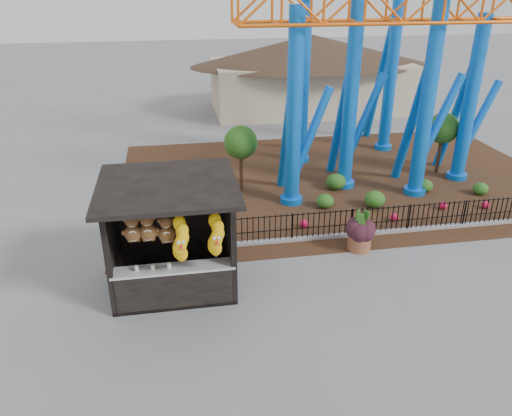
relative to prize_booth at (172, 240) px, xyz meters
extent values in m
plane|color=slate|center=(3.00, -0.92, -1.53)|extent=(120.00, 120.00, 0.00)
cube|color=#331E11|center=(7.00, 7.08, -1.52)|extent=(18.00, 12.00, 0.02)
cube|color=gray|center=(7.00, 2.08, -1.47)|extent=(18.00, 0.18, 0.12)
cube|color=black|center=(0.00, 0.28, -1.48)|extent=(3.20, 2.60, 0.10)
cube|color=black|center=(0.00, 1.52, -0.03)|extent=(3.20, 0.12, 3.00)
cube|color=black|center=(-1.54, 0.28, -0.03)|extent=(0.12, 2.60, 3.00)
cube|color=black|center=(1.54, 0.28, -0.03)|extent=(0.12, 2.60, 3.00)
cube|color=black|center=(0.00, 0.03, 1.53)|extent=(3.50, 3.40, 0.12)
cube|color=black|center=(-1.53, -0.95, -0.03)|extent=(0.14, 0.14, 3.00)
cube|color=black|center=(1.53, -0.95, -0.03)|extent=(0.14, 0.14, 3.00)
cube|color=black|center=(0.00, -0.77, -0.98)|extent=(3.00, 0.50, 1.10)
cube|color=#BCBCC1|center=(0.00, -0.77, -0.41)|extent=(3.10, 0.55, 0.06)
cylinder|color=black|center=(0.00, -1.17, 1.32)|extent=(2.90, 0.04, 0.04)
cylinder|color=blue|center=(4.50, 5.08, 1.97)|extent=(0.56, 0.56, 7.00)
cylinder|color=blue|center=(4.50, 5.08, -1.41)|extent=(0.84, 0.84, 0.24)
cylinder|color=blue|center=(7.00, 6.28, 2.12)|extent=(0.56, 0.56, 7.30)
cylinder|color=blue|center=(7.00, 6.28, -1.41)|extent=(0.84, 0.84, 0.24)
cylinder|color=blue|center=(9.50, 5.08, 2.22)|extent=(0.56, 0.56, 7.50)
cylinder|color=blue|center=(9.50, 5.08, -1.41)|extent=(0.84, 0.84, 0.24)
cylinder|color=blue|center=(12.00, 6.28, 1.77)|extent=(0.56, 0.56, 6.60)
cylinder|color=blue|center=(12.00, 6.28, -1.41)|extent=(0.84, 0.84, 0.24)
cylinder|color=blue|center=(6.00, 9.58, 3.22)|extent=(0.56, 0.56, 9.50)
cylinder|color=blue|center=(6.00, 9.58, -1.41)|extent=(0.84, 0.84, 0.24)
cylinder|color=blue|center=(10.50, 10.58, 3.72)|extent=(0.56, 0.56, 10.50)
cylinder|color=blue|center=(10.50, 10.58, -1.41)|extent=(0.84, 0.84, 0.24)
cylinder|color=blue|center=(4.50, 5.98, 1.10)|extent=(0.36, 2.21, 5.85)
cylinder|color=blue|center=(5.20, 5.38, 0.92)|extent=(1.62, 0.32, 3.73)
cylinder|color=blue|center=(7.00, 7.18, 1.21)|extent=(0.36, 2.29, 6.10)
cylinder|color=blue|center=(7.70, 6.58, 1.03)|extent=(1.67, 0.32, 3.88)
cylinder|color=blue|center=(9.50, 5.98, 1.29)|extent=(0.36, 2.34, 6.26)
cylinder|color=blue|center=(10.20, 5.38, 1.10)|extent=(1.71, 0.32, 3.99)
cylinder|color=blue|center=(12.00, 7.18, 0.95)|extent=(0.36, 2.10, 5.53)
cylinder|color=blue|center=(12.70, 6.58, 0.78)|extent=(1.54, 0.32, 3.52)
cylinder|color=brown|center=(5.75, 1.22, -1.23)|extent=(0.90, 0.90, 0.59)
ellipsoid|color=black|center=(5.75, 1.22, -0.62)|extent=(0.70, 0.70, 0.64)
imported|color=#2E5A1A|center=(5.98, 1.40, -1.13)|extent=(0.90, 0.85, 0.80)
ellipsoid|color=#265619|center=(5.61, 4.39, -1.25)|extent=(0.64, 0.64, 0.51)
ellipsoid|color=#265619|center=(7.43, 4.12, -1.20)|extent=(0.77, 0.77, 0.62)
ellipsoid|color=#265619|center=(9.96, 5.17, -1.26)|extent=(0.62, 0.62, 0.50)
ellipsoid|color=#265619|center=(6.56, 6.02, -1.19)|extent=(0.79, 0.79, 0.63)
ellipsoid|color=#265619|center=(11.99, 4.53, -1.27)|extent=(0.59, 0.59, 0.47)
sphere|color=red|center=(4.42, 2.94, -1.37)|extent=(0.28, 0.28, 0.28)
sphere|color=red|center=(7.68, 2.89, -1.37)|extent=(0.28, 0.28, 0.28)
sphere|color=red|center=(9.85, 3.50, -1.37)|extent=(0.28, 0.28, 0.28)
sphere|color=red|center=(11.42, 3.29, -1.37)|extent=(0.28, 0.28, 0.28)
cube|color=#BFAD8C|center=(9.00, 19.08, -0.03)|extent=(12.00, 6.00, 3.00)
cone|color=#332319|center=(9.00, 19.08, 2.37)|extent=(15.00, 15.00, 1.80)
camera|label=1|loc=(0.22, -11.73, 6.31)|focal=35.00mm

